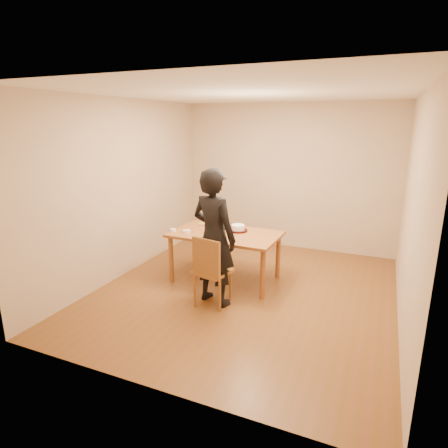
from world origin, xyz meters
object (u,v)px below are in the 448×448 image
at_px(dining_table, 225,234).
at_px(cake_plate, 238,230).
at_px(dining_chair, 213,272).
at_px(person, 214,238).
at_px(cake, 238,228).

relative_size(dining_table, cake_plate, 5.41).
distance_m(dining_chair, person, 0.46).
bearing_deg(cake_plate, person, -89.17).
height_order(dining_chair, cake, cake).
bearing_deg(cake_plate, dining_chair, -89.21).
xyz_separation_m(cake, person, (0.01, -0.90, 0.10)).
height_order(cake_plate, person, person).
bearing_deg(dining_table, dining_chair, -77.57).
bearing_deg(dining_table, person, -76.91).
distance_m(dining_chair, cake_plate, 0.99).
xyz_separation_m(dining_chair, cake, (-0.01, 0.94, 0.35)).
bearing_deg(cake, person, -89.17).
bearing_deg(cake_plate, cake, 0.00).
bearing_deg(person, cake, -74.09).
xyz_separation_m(dining_table, dining_chair, (0.15, -0.78, -0.28)).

